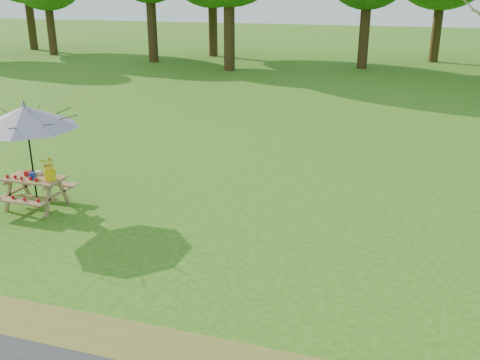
% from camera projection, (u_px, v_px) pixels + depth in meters
% --- Properties ---
extents(ground, '(120.00, 120.00, 0.00)m').
position_uv_depth(ground, '(76.00, 234.00, 10.07)').
color(ground, '#2B6112').
rests_on(ground, ground).
extents(picnic_table, '(1.20, 1.32, 0.67)m').
position_uv_depth(picnic_table, '(36.00, 193.00, 11.15)').
color(picnic_table, '#956443').
rests_on(picnic_table, ground).
extents(patio_umbrella, '(2.70, 2.70, 2.25)m').
position_uv_depth(patio_umbrella, '(26.00, 117.00, 10.60)').
color(patio_umbrella, black).
rests_on(patio_umbrella, ground).
extents(produce_bins, '(0.33, 0.39, 0.13)m').
position_uv_depth(produce_bins, '(32.00, 174.00, 11.07)').
color(produce_bins, '#A9150D').
rests_on(produce_bins, picnic_table).
extents(tomatoes_row, '(0.77, 0.13, 0.07)m').
position_uv_depth(tomatoes_row, '(22.00, 178.00, 10.91)').
color(tomatoes_row, red).
rests_on(tomatoes_row, picnic_table).
extents(flower_bucket, '(0.34, 0.31, 0.51)m').
position_uv_depth(flower_bucket, '(49.00, 167.00, 10.81)').
color(flower_bucket, yellow).
rests_on(flower_bucket, picnic_table).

